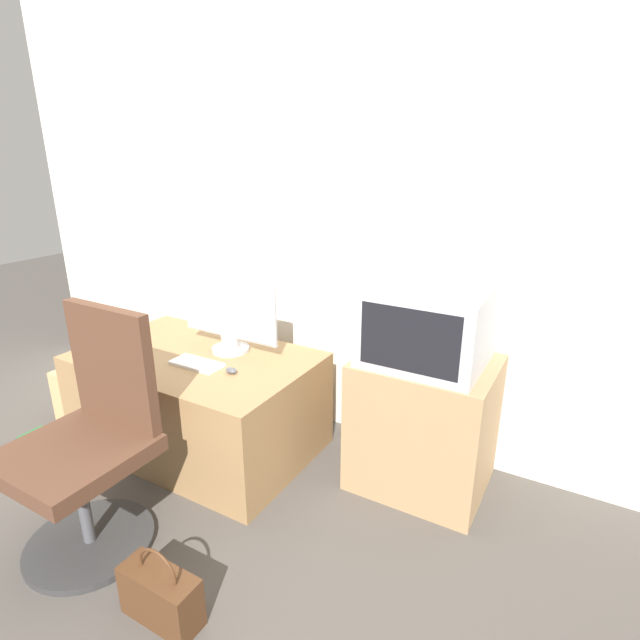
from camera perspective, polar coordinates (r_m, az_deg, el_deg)
name	(u,v)px	position (r m, az deg, el deg)	size (l,w,h in m)	color
ground_plane	(133,534)	(2.56, -20.62, -21.94)	(12.00, 12.00, 0.00)	#4C4742
wall_back	(290,208)	(2.96, -3.46, 12.68)	(4.40, 0.05, 2.60)	silver
desk	(199,400)	(2.93, -13.68, -8.92)	(1.29, 0.81, 0.56)	#937047
side_stand	(423,423)	(2.58, 11.69, -11.45)	(0.64, 0.53, 0.67)	#A37F56
main_monitor	(229,314)	(2.76, -10.39, 0.65)	(0.62, 0.21, 0.42)	#B2B2B7
keyboard	(197,364)	(2.69, -13.90, -4.87)	(0.29, 0.13, 0.01)	white
mouse	(231,371)	(2.55, -10.09, -5.71)	(0.06, 0.04, 0.03)	#4C4C51
crt_tv	(429,322)	(2.39, 12.36, -0.26)	(0.54, 0.55, 0.37)	#B7B7BC
office_chair	(90,448)	(2.34, -24.82, -13.12)	(0.53, 0.53, 1.02)	#333333
cardboard_box_lower	(79,395)	(3.50, -25.84, -7.70)	(0.24, 0.21, 0.33)	tan
handbag	(161,595)	(2.13, -17.73, -27.74)	(0.31, 0.12, 0.31)	#4C2D19
book	(41,438)	(3.44, -29.27, -11.68)	(0.23, 0.16, 0.02)	#2D6638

